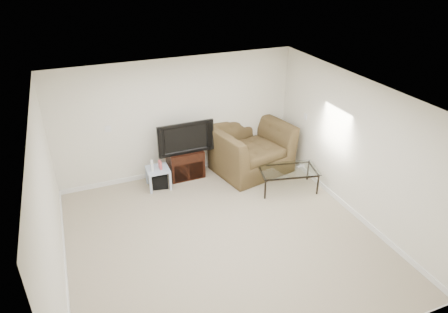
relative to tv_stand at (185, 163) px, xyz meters
name	(u,v)px	position (x,y,z in m)	size (l,w,h in m)	color
floor	(223,240)	(-0.05, -2.28, -0.30)	(5.00, 5.00, 0.00)	tan
ceiling	(223,99)	(-0.05, -2.28, 2.20)	(5.00, 5.00, 0.00)	white
wall_back	(178,118)	(-0.05, 0.22, 0.95)	(5.00, 0.02, 2.50)	silver
wall_left	(49,212)	(-2.55, -2.28, 0.95)	(0.02, 5.00, 2.50)	silver
wall_right	(356,148)	(2.45, -2.28, 0.95)	(0.02, 5.00, 2.50)	silver
plate_back	(108,129)	(-1.45, 0.21, 0.95)	(0.12, 0.02, 0.12)	white
plate_right_switch	(305,116)	(2.44, -0.68, 0.95)	(0.02, 0.09, 0.13)	white
plate_right_outlet	(309,163)	(2.44, -0.98, 0.00)	(0.02, 0.08, 0.12)	white
tv_stand	(185,163)	(0.00, 0.00, 0.00)	(0.72, 0.50, 0.60)	black
dvd_player	(185,155)	(0.00, -0.04, 0.20)	(0.40, 0.28, 0.06)	black
television	(184,136)	(0.00, -0.03, 0.64)	(1.09, 0.22, 0.68)	black
side_table	(158,178)	(-0.64, -0.23, -0.09)	(0.44, 0.44, 0.43)	#A1C0C9
subwoofer	(160,180)	(-0.62, -0.21, -0.15)	(0.31, 0.31, 0.31)	black
game_console	(152,166)	(-0.75, -0.24, 0.22)	(0.04, 0.14, 0.20)	white
game_case	(160,165)	(-0.59, -0.25, 0.21)	(0.04, 0.12, 0.17)	#CC4C4C
recliner	(250,140)	(1.39, -0.23, 0.39)	(1.59, 1.03, 1.39)	#4B3C21
coffee_table	(287,179)	(1.75, -1.28, -0.08)	(1.15, 0.65, 0.45)	black
remote	(301,166)	(2.03, -1.28, 0.16)	(0.18, 0.05, 0.02)	#B2B2B7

